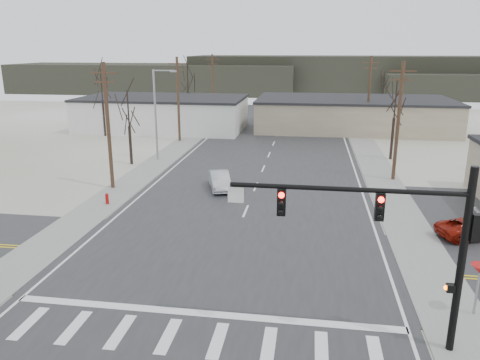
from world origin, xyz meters
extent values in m
plane|color=white|center=(0.00, 0.00, 0.00)|extent=(140.00, 140.00, 0.00)
cube|color=#27272A|center=(0.00, 15.00, 0.02)|extent=(18.00, 110.00, 0.05)
cube|color=#27272A|center=(0.00, 0.00, 0.02)|extent=(90.00, 10.00, 0.04)
cube|color=gray|center=(-10.60, 20.00, 0.03)|extent=(3.00, 90.00, 0.06)
cube|color=gray|center=(10.60, 20.00, 0.03)|extent=(3.00, 90.00, 0.06)
cylinder|color=black|center=(9.80, -6.20, 3.60)|extent=(0.28, 0.28, 7.20)
cylinder|color=black|center=(5.60, -6.20, 6.20)|extent=(8.40, 0.18, 0.18)
cube|color=black|center=(6.80, -6.20, 5.60)|extent=(0.32, 0.30, 1.00)
cube|color=black|center=(3.30, -6.20, 5.60)|extent=(0.32, 0.30, 1.00)
sphere|color=#FF0C05|center=(6.80, -6.37, 5.92)|extent=(0.22, 0.22, 0.22)
sphere|color=#FF0C05|center=(3.30, -6.37, 5.92)|extent=(0.22, 0.22, 0.22)
cube|color=black|center=(10.10, -6.20, 5.00)|extent=(0.30, 0.30, 1.00)
cube|color=silver|center=(1.60, -6.20, 5.80)|extent=(0.60, 0.04, 0.60)
cube|color=black|center=(9.55, -6.20, 2.60)|extent=(0.30, 0.25, 0.30)
sphere|color=#FF5905|center=(9.40, -6.20, 2.60)|extent=(0.18, 0.18, 0.18)
cylinder|color=#A50C0C|center=(-10.20, 8.00, 0.35)|extent=(0.24, 0.24, 0.70)
sphere|color=#A50C0C|center=(-10.20, 8.00, 0.75)|extent=(0.24, 0.24, 0.24)
cylinder|color=gray|center=(11.50, -3.50, 1.05)|extent=(0.10, 0.10, 2.10)
cone|color=#A50C0C|center=(11.50, -3.50, 2.15)|extent=(0.80, 0.80, 0.40)
cube|color=silver|center=(-16.00, 40.00, 2.10)|extent=(22.00, 12.00, 4.20)
cube|color=black|center=(-16.00, 40.00, 4.35)|extent=(22.30, 12.30, 0.30)
cube|color=tan|center=(10.00, 44.00, 2.00)|extent=(26.00, 14.00, 4.00)
cube|color=black|center=(10.00, 44.00, 4.15)|extent=(26.30, 14.30, 0.30)
cylinder|color=#492D21|center=(-11.50, 12.00, 5.00)|extent=(0.30, 0.30, 10.00)
cube|color=#492D21|center=(-11.50, 12.00, 9.20)|extent=(2.20, 0.12, 0.12)
cube|color=#492D21|center=(-11.50, 12.00, 8.50)|extent=(1.60, 0.12, 0.12)
cylinder|color=#492D21|center=(-11.50, 32.00, 5.00)|extent=(0.30, 0.30, 10.00)
cube|color=#492D21|center=(-11.50, 32.00, 9.20)|extent=(2.20, 0.12, 0.12)
cube|color=#492D21|center=(-11.50, 32.00, 8.50)|extent=(1.60, 0.12, 0.12)
cylinder|color=#492D21|center=(-11.50, 52.00, 5.00)|extent=(0.30, 0.30, 10.00)
cube|color=#492D21|center=(-11.50, 52.00, 9.20)|extent=(2.20, 0.12, 0.12)
cube|color=#492D21|center=(-11.50, 52.00, 8.50)|extent=(1.60, 0.12, 0.12)
cylinder|color=#492D21|center=(11.50, 18.00, 5.00)|extent=(0.30, 0.30, 10.00)
cube|color=#492D21|center=(11.50, 18.00, 9.20)|extent=(2.20, 0.12, 0.12)
cube|color=#492D21|center=(11.50, 18.00, 8.50)|extent=(1.60, 0.12, 0.12)
cylinder|color=#492D21|center=(11.50, 40.00, 5.00)|extent=(0.30, 0.30, 10.00)
cube|color=#492D21|center=(11.50, 40.00, 9.20)|extent=(2.20, 0.12, 0.12)
cube|color=#492D21|center=(11.50, 40.00, 8.50)|extent=(1.60, 0.12, 0.12)
cylinder|color=gray|center=(-11.00, 22.00, 4.50)|extent=(0.20, 0.20, 9.00)
cylinder|color=gray|center=(-10.00, 22.00, 8.90)|extent=(2.00, 0.12, 0.12)
cube|color=gray|center=(-9.00, 22.00, 8.85)|extent=(0.60, 0.25, 0.18)
cylinder|color=black|center=(-13.00, 20.00, 1.88)|extent=(0.28, 0.28, 3.75)
cylinder|color=black|center=(-13.00, 20.00, 5.25)|extent=(0.14, 0.14, 3.75)
cylinder|color=black|center=(12.50, 26.00, 2.12)|extent=(0.28, 0.28, 4.25)
cylinder|color=black|center=(12.50, 26.00, 5.95)|extent=(0.14, 0.14, 4.25)
cylinder|color=black|center=(-14.00, 46.00, 2.25)|extent=(0.28, 0.28, 4.50)
cylinder|color=black|center=(-14.00, 46.00, 6.30)|extent=(0.14, 0.14, 4.50)
cylinder|color=black|center=(15.00, 52.00, 2.00)|extent=(0.28, 0.28, 4.00)
cylinder|color=black|center=(15.00, 52.00, 5.60)|extent=(0.14, 0.14, 4.00)
cylinder|color=black|center=(-22.00, 34.00, 2.25)|extent=(0.28, 0.28, 4.50)
cylinder|color=black|center=(-22.00, 34.00, 6.30)|extent=(0.14, 0.14, 4.50)
cube|color=#333026|center=(-35.00, 92.00, 3.50)|extent=(70.00, 18.00, 7.00)
cube|color=#333026|center=(15.00, 96.00, 4.50)|extent=(80.00, 18.00, 9.00)
imported|color=#9699A0|center=(-2.80, 12.99, 0.75)|extent=(2.72, 4.51, 1.40)
imported|color=black|center=(5.18, 51.81, 0.80)|extent=(3.92, 5.60, 1.51)
imported|color=black|center=(-2.00, 61.42, 0.75)|extent=(1.83, 4.22, 1.42)
imported|color=maroon|center=(14.09, 5.37, 0.62)|extent=(4.64, 3.18, 1.18)
camera|label=1|loc=(4.23, -22.52, 11.09)|focal=35.00mm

